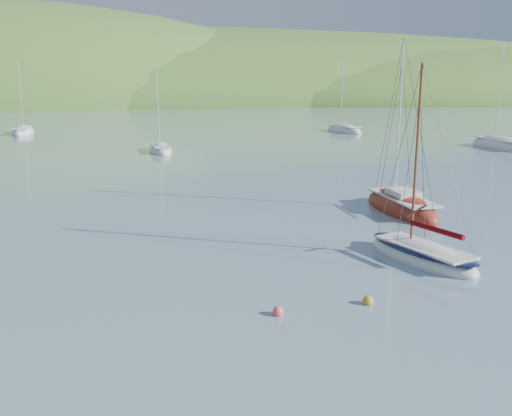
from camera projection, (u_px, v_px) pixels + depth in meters
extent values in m
plane|color=slate|center=(333.00, 319.00, 18.97)|extent=(700.00, 700.00, 0.00)
ellipsoid|color=#2E6928|center=(161.00, 99.00, 181.29)|extent=(440.00, 110.00, 44.00)
ellipsoid|color=#2E6928|center=(437.00, 98.00, 188.66)|extent=(240.00, 100.00, 34.00)
ellipsoid|color=silver|center=(422.00, 258.00, 24.99)|extent=(3.95, 6.26, 1.44)
cube|color=beige|center=(425.00, 247.00, 24.77)|extent=(3.01, 4.86, 0.10)
cylinder|color=brown|center=(416.00, 156.00, 24.57)|extent=(0.12, 0.12, 7.83)
ellipsoid|color=black|center=(422.00, 248.00, 24.89)|extent=(3.90, 6.19, 0.25)
cylinder|color=#610608|center=(437.00, 230.00, 24.07)|extent=(1.15, 2.74, 0.24)
ellipsoid|color=maroon|center=(401.00, 209.00, 33.81)|extent=(2.84, 7.47, 2.03)
cube|color=beige|center=(403.00, 197.00, 33.51)|extent=(2.13, 5.83, 0.10)
cylinder|color=white|center=(399.00, 118.00, 33.43)|extent=(0.12, 0.12, 9.22)
cube|color=beige|center=(403.00, 193.00, 33.45)|extent=(1.47, 2.12, 0.42)
cylinder|color=white|center=(410.00, 185.00, 32.60)|extent=(0.24, 3.54, 0.09)
ellipsoid|color=silver|center=(160.00, 151.00, 59.36)|extent=(2.75, 6.39, 1.70)
cube|color=beige|center=(160.00, 145.00, 59.11)|extent=(2.07, 4.97, 0.10)
cylinder|color=white|center=(158.00, 109.00, 59.07)|extent=(0.12, 0.12, 7.45)
ellipsoid|color=silver|center=(344.00, 131.00, 79.48)|extent=(4.17, 7.96, 2.06)
cube|color=beige|center=(345.00, 126.00, 79.18)|extent=(3.16, 6.19, 0.10)
cylinder|color=white|center=(342.00, 93.00, 79.09)|extent=(0.12, 0.12, 9.09)
ellipsoid|color=silver|center=(23.00, 133.00, 77.26)|extent=(2.82, 7.44, 2.01)
cube|color=beige|center=(22.00, 128.00, 76.95)|extent=(2.11, 5.80, 0.10)
cylinder|color=white|center=(21.00, 94.00, 76.92)|extent=(0.12, 0.12, 8.84)
ellipsoid|color=silver|center=(501.00, 147.00, 62.21)|extent=(3.87, 8.85, 2.34)
cube|color=beige|center=(502.00, 139.00, 61.86)|extent=(2.91, 6.89, 0.10)
cylinder|color=white|center=(499.00, 91.00, 61.80)|extent=(0.12, 0.12, 10.30)
sphere|color=gold|center=(368.00, 301.00, 20.19)|extent=(0.40, 0.40, 0.40)
sphere|color=#FF4E5B|center=(278.00, 312.00, 19.27)|extent=(0.38, 0.38, 0.38)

